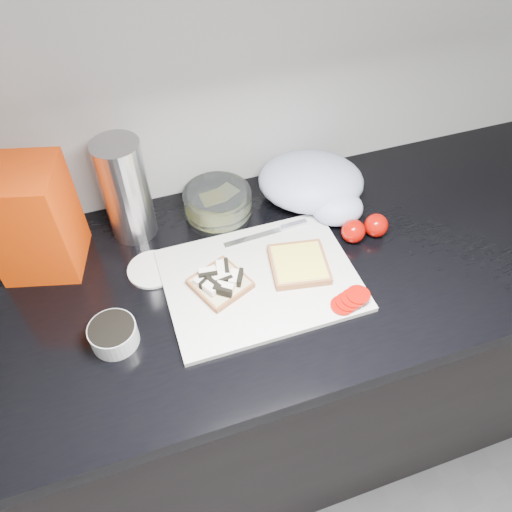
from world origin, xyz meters
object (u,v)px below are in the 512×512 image
(cutting_board, at_px, (261,280))
(steel_canister, at_px, (126,191))
(bread_bag, at_px, (32,220))
(glass_bowl, at_px, (218,204))

(cutting_board, distance_m, steel_canister, 0.35)
(steel_canister, bearing_deg, bread_bag, -170.46)
(cutting_board, xyz_separation_m, bread_bag, (-0.42, 0.21, 0.12))
(bread_bag, xyz_separation_m, steel_canister, (0.19, 0.03, -0.00))
(bread_bag, bearing_deg, cutting_board, -11.45)
(cutting_board, bearing_deg, steel_canister, 133.43)
(glass_bowl, relative_size, steel_canister, 0.66)
(glass_bowl, xyz_separation_m, bread_bag, (-0.39, -0.02, 0.09))
(steel_canister, bearing_deg, glass_bowl, -2.39)
(bread_bag, relative_size, steel_canister, 1.02)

